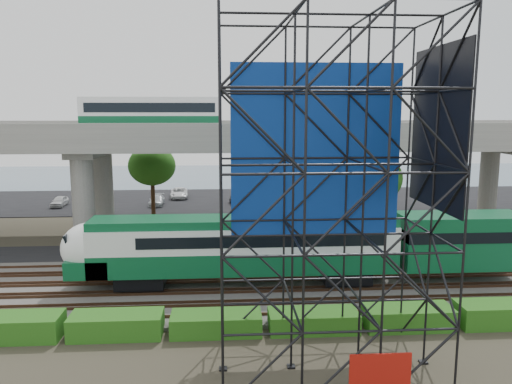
{
  "coord_description": "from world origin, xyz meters",
  "views": [
    {
      "loc": [
        1.45,
        -28.39,
        11.19
      ],
      "look_at": [
        3.71,
        6.0,
        5.6
      ],
      "focal_mm": 35.0,
      "sensor_mm": 36.0,
      "label": 1
    }
  ],
  "objects": [
    {
      "name": "ground",
      "position": [
        0.0,
        0.0,
        0.0
      ],
      "size": [
        140.0,
        140.0,
        0.0
      ],
      "primitive_type": "plane",
      "color": "#474233",
      "rests_on": "ground"
    },
    {
      "name": "scaffold_tower",
      "position": [
        5.86,
        -7.98,
        7.47
      ],
      "size": [
        9.36,
        6.36,
        15.0
      ],
      "color": "black",
      "rests_on": "ground"
    },
    {
      "name": "service_road",
      "position": [
        0.0,
        10.5,
        0.04
      ],
      "size": [
        90.0,
        5.0,
        0.08
      ],
      "primitive_type": "cube",
      "color": "black",
      "rests_on": "ground"
    },
    {
      "name": "harbor_water",
      "position": [
        0.0,
        56.0,
        0.01
      ],
      "size": [
        140.0,
        40.0,
        0.03
      ],
      "primitive_type": "cube",
      "color": "#445D70",
      "rests_on": "ground"
    },
    {
      "name": "ballast_bed",
      "position": [
        0.0,
        2.0,
        0.1
      ],
      "size": [
        90.0,
        12.0,
        0.2
      ],
      "primitive_type": "cube",
      "color": "slate",
      "rests_on": "ground"
    },
    {
      "name": "trees",
      "position": [
        -4.67,
        16.17,
        5.57
      ],
      "size": [
        40.94,
        16.94,
        7.69
      ],
      "color": "#382314",
      "rests_on": "ground"
    },
    {
      "name": "parking_lot",
      "position": [
        0.0,
        34.0,
        0.04
      ],
      "size": [
        90.0,
        18.0,
        0.08
      ],
      "primitive_type": "cube",
      "color": "black",
      "rests_on": "ground"
    },
    {
      "name": "commuter_train",
      "position": [
        4.84,
        2.0,
        2.88
      ],
      "size": [
        29.3,
        3.06,
        4.3
      ],
      "color": "black",
      "rests_on": "rail_tracks"
    },
    {
      "name": "overpass",
      "position": [
        -0.34,
        16.0,
        8.21
      ],
      "size": [
        80.0,
        12.0,
        12.4
      ],
      "color": "#9E9B93",
      "rests_on": "ground"
    },
    {
      "name": "suv",
      "position": [
        -7.03,
        9.61,
        0.76
      ],
      "size": [
        5.13,
        2.91,
        1.35
      ],
      "primitive_type": "imported",
      "rotation": [
        0.0,
        0.0,
        1.43
      ],
      "color": "black",
      "rests_on": "service_road"
    },
    {
      "name": "rail_tracks",
      "position": [
        0.0,
        2.0,
        0.28
      ],
      "size": [
        90.0,
        9.52,
        0.16
      ],
      "color": "#472D1E",
      "rests_on": "ballast_bed"
    },
    {
      "name": "parked_cars",
      "position": [
        0.93,
        33.88,
        0.7
      ],
      "size": [
        36.16,
        9.69,
        1.31
      ],
      "color": "silver",
      "rests_on": "parking_lot"
    },
    {
      "name": "hedge_strip",
      "position": [
        1.01,
        -4.3,
        0.56
      ],
      "size": [
        34.6,
        1.8,
        1.2
      ],
      "color": "#215B14",
      "rests_on": "ground"
    }
  ]
}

